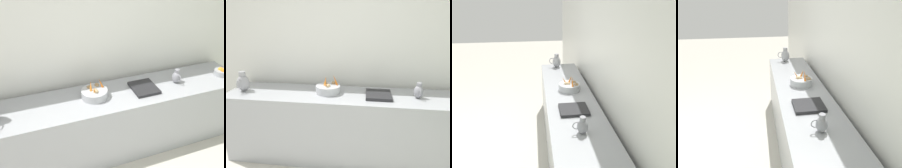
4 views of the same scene
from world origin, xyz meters
TOP-DOWN VIEW (x-y plane):
  - ground_plane at (0.00, 0.00)m, footprint 16.02×16.02m
  - tile_wall_left at (-1.95, 0.70)m, footprint 0.10×9.02m
  - prep_counter at (-1.51, 0.20)m, footprint 0.65×3.23m
  - vegetable_colander at (-1.54, -0.15)m, footprint 0.31×0.31m
  - metal_pitcher_tall at (-1.46, -1.24)m, footprint 0.21×0.15m
  - metal_pitcher_short at (-1.51, 0.92)m, footprint 0.16×0.11m
  - counter_sink_basin at (-1.50, 0.47)m, footprint 0.34×0.30m

SIDE VIEW (x-z plane):
  - ground_plane at x=0.00m, z-range 0.00..0.00m
  - prep_counter at x=-1.51m, z-range 0.00..0.87m
  - counter_sink_basin at x=-1.50m, z-range 0.87..0.91m
  - vegetable_colander at x=-1.54m, z-range 0.81..1.04m
  - metal_pitcher_short at x=-1.51m, z-range 0.86..1.05m
  - metal_pitcher_tall at x=-1.46m, z-range 0.86..1.11m
  - tile_wall_left at x=-1.95m, z-range 0.00..3.00m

